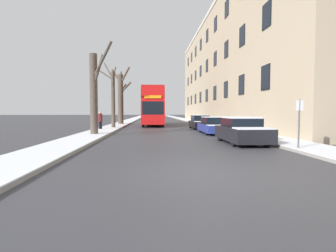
# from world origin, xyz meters

# --- Properties ---
(ground_plane) EXTENTS (320.00, 320.00, 0.00)m
(ground_plane) POSITION_xyz_m (0.00, 0.00, 0.00)
(ground_plane) COLOR #38383D
(sidewalk_left) EXTENTS (2.26, 130.00, 0.16)m
(sidewalk_left) POSITION_xyz_m (-5.65, 53.00, 0.08)
(sidewalk_left) COLOR gray
(sidewalk_left) RESTS_ON ground
(sidewalk_right) EXTENTS (2.26, 130.00, 0.16)m
(sidewalk_right) POSITION_xyz_m (5.65, 53.00, 0.08)
(sidewalk_right) COLOR gray
(sidewalk_right) RESTS_ON ground
(terrace_facade_right) EXTENTS (9.10, 52.01, 16.49)m
(terrace_facade_right) POSITION_xyz_m (11.28, 31.81, 8.25)
(terrace_facade_right) COLOR tan
(terrace_facade_right) RESTS_ON ground
(bare_tree_left_0) EXTENTS (2.19, 3.94, 6.28)m
(bare_tree_left_0) POSITION_xyz_m (-5.45, 11.62, 3.15)
(bare_tree_left_0) COLOR #4C4238
(bare_tree_left_0) RESTS_ON ground
(bare_tree_left_1) EXTENTS (2.37, 3.01, 6.85)m
(bare_tree_left_1) POSITION_xyz_m (-5.39, 19.71, 3.28)
(bare_tree_left_1) COLOR #4C4238
(bare_tree_left_1) RESTS_ON ground
(bare_tree_left_2) EXTENTS (2.76, 2.84, 7.56)m
(bare_tree_left_2) POSITION_xyz_m (-5.53, 27.91, 3.74)
(bare_tree_left_2) COLOR #4C4238
(bare_tree_left_2) RESTS_ON ground
(double_decker_bus) EXTENTS (2.58, 10.03, 4.58)m
(double_decker_bus) POSITION_xyz_m (-1.33, 25.67, 2.58)
(double_decker_bus) COLOR red
(double_decker_bus) RESTS_ON ground
(parked_car_0) EXTENTS (1.90, 4.34, 1.43)m
(parked_car_0) POSITION_xyz_m (3.42, 6.78, 0.67)
(parked_car_0) COLOR black
(parked_car_0) RESTS_ON ground
(parked_car_1) EXTENTS (1.89, 4.53, 1.32)m
(parked_car_1) POSITION_xyz_m (3.42, 13.10, 0.61)
(parked_car_1) COLOR navy
(parked_car_1) RESTS_ON ground
(parked_car_2) EXTENTS (1.74, 4.52, 1.41)m
(parked_car_2) POSITION_xyz_m (3.42, 19.14, 0.65)
(parked_car_2) COLOR black
(parked_car_2) RESTS_ON ground
(pedestrian_left_sidewalk) EXTENTS (0.38, 0.38, 1.76)m
(pedestrian_left_sidewalk) POSITION_xyz_m (-6.14, 17.10, 0.96)
(pedestrian_left_sidewalk) COLOR black
(pedestrian_left_sidewalk) RESTS_ON ground
(street_sign_post) EXTENTS (0.32, 0.07, 2.22)m
(street_sign_post) POSITION_xyz_m (4.82, 3.68, 1.29)
(street_sign_post) COLOR #4C4F54
(street_sign_post) RESTS_ON ground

